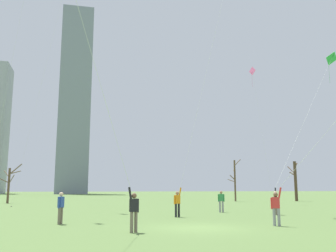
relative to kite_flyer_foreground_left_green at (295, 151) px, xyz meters
name	(u,v)px	position (x,y,z in m)	size (l,w,h in m)	color
ground_plane	(197,228)	(-11.19, -9.33, -4.74)	(400.00, 400.00, 0.00)	#5B7A3D
kite_flyer_foreground_left_green	(295,151)	(0.00, 0.00, 0.00)	(13.56, 9.75, 16.37)	#726656
kite_flyer_midfield_center_blue	(193,131)	(-9.06, -1.96, 1.00)	(6.97, 4.23, 22.09)	black
kite_flyer_midfield_left_yellow	(329,142)	(-5.14, -10.99, -0.75)	(11.16, 9.29, 17.69)	gray
kite_flyer_far_back_orange	(110,126)	(-15.50, -11.81, -0.52)	(6.72, 6.83, 18.00)	#726656
bystander_strolling_midfield	(61,206)	(-17.50, -6.05, -3.84)	(0.33, 0.47, 1.62)	#726656
bystander_far_off_by_trees	(221,200)	(-5.95, 1.05, -3.84)	(0.49, 0.29, 1.62)	gray
distant_kite_drifting_left_pink	(254,79)	(4.42, 15.48, 10.81)	(1.18, 2.70, 17.29)	pink
bare_tree_leftmost	(235,179)	(4.94, 23.54, -1.65)	(2.12, 1.36, 6.06)	brown
bare_tree_far_right_edge	(295,180)	(13.82, 22.29, -1.69)	(1.34, 1.87, 5.70)	#4C3828
bare_tree_rightmost	(9,183)	(-25.13, 23.13, -2.26)	(2.71, 1.99, 4.86)	brown
skyline_wide_slab	(75,99)	(-19.41, 100.54, 27.07)	(10.36, 9.78, 63.62)	gray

